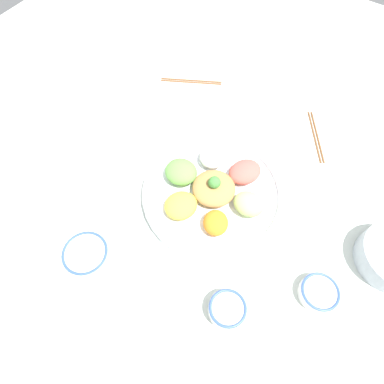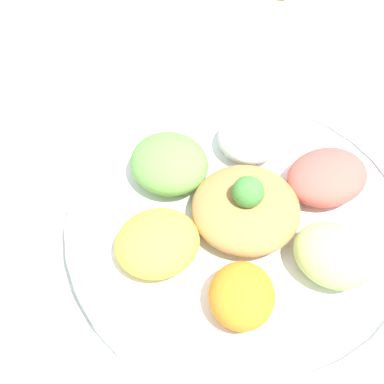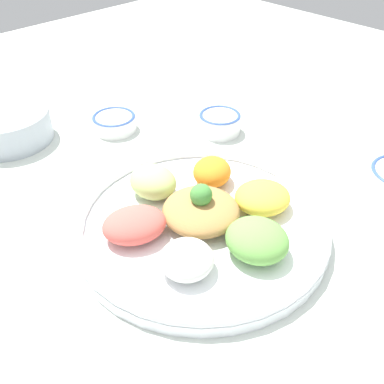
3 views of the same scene
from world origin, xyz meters
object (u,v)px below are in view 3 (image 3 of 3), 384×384
Objects in this scene: salad_platter at (201,219)px; rice_bowl_blue at (220,122)px; sauce_bowl_red at (114,122)px; side_serving_bowl at (7,124)px.

salad_platter is 4.55× the size of rice_bowl_blue.
salad_platter is at bearing 165.15° from sauce_bowl_red.
rice_bowl_blue is at bearing -129.99° from side_serving_bowl.
sauce_bowl_red is 0.22m from side_serving_bowl.
salad_platter is at bearing -169.71° from side_serving_bowl.
sauce_bowl_red is at bearing -14.85° from salad_platter.
rice_bowl_blue is at bearing -52.17° from salad_platter.
side_serving_bowl is (0.12, 0.19, 0.02)m from sauce_bowl_red.
rice_bowl_blue is 0.50× the size of side_serving_bowl.
sauce_bowl_red is 0.23m from rice_bowl_blue.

